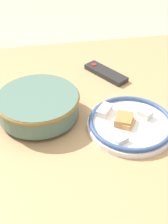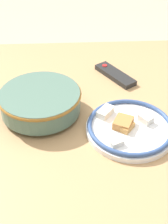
{
  "view_description": "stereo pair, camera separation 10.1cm",
  "coord_description": "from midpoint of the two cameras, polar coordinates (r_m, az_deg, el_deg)",
  "views": [
    {
      "loc": [
        -0.19,
        -0.84,
        1.39
      ],
      "look_at": [
        -0.05,
        -0.06,
        0.76
      ],
      "focal_mm": 50.0,
      "sensor_mm": 36.0,
      "label": 1
    },
    {
      "loc": [
        -0.09,
        -0.85,
        1.39
      ],
      "look_at": [
        -0.05,
        -0.06,
        0.76
      ],
      "focal_mm": 50.0,
      "sensor_mm": 36.0,
      "label": 2
    }
  ],
  "objects": [
    {
      "name": "dining_table",
      "position": [
        1.13,
        4.93,
        -2.53
      ],
      "size": [
        1.58,
        1.08,
        0.72
      ],
      "color": "tan",
      "rests_on": "ground_plane"
    },
    {
      "name": "food_plate",
      "position": [
        1.01,
        11.13,
        -2.86
      ],
      "size": [
        0.28,
        0.28,
        0.04
      ],
      "color": "white",
      "rests_on": "dining_table"
    },
    {
      "name": "tv_remote",
      "position": [
        1.27,
        7.99,
        6.68
      ],
      "size": [
        0.15,
        0.19,
        0.02
      ],
      "rotation": [
        0.0,
        0.0,
        0.57
      ],
      "color": "black",
      "rests_on": "dining_table"
    },
    {
      "name": "noodle_bowl",
      "position": [
        1.05,
        -5.26,
        1.79
      ],
      "size": [
        0.28,
        0.28,
        0.09
      ],
      "color": "#4C6B5B",
      "rests_on": "dining_table"
    }
  ]
}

